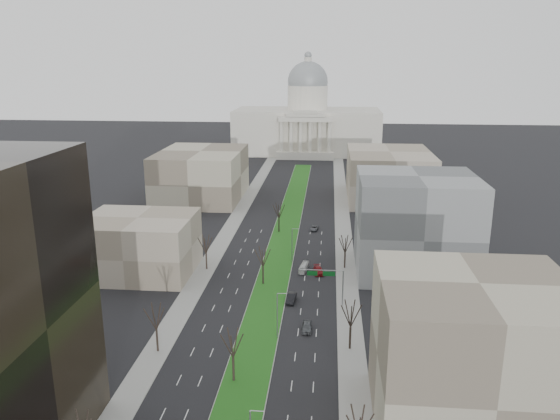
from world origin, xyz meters
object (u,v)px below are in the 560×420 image
Objects in this scene: car_grey_near at (307,327)px; car_red at (318,270)px; car_black at (291,298)px; box_van at (304,267)px; car_grey_far at (314,228)px.

car_red is (1.56, 29.55, -0.04)m from car_grey_near.
car_black is 17.59m from car_red.
car_red is 0.83× the size of box_van.
car_black is at bearing -87.42° from box_van.
car_grey_near is at bearing -101.64° from car_red.
car_grey_near is 64.64m from car_grey_far.
car_grey_far is (3.41, 51.79, -0.22)m from car_black.
box_van is at bearing 93.71° from car_grey_near.
car_grey_far is 33.63m from box_van.
car_black reaches higher than car_grey_far.
car_grey_near reaches higher than car_red.
car_grey_far is at bearing 84.79° from car_red.
car_grey_near is 31.11m from box_van.
car_red is 3.95m from box_van.
box_van is (-1.56, -33.59, 0.25)m from car_grey_far.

